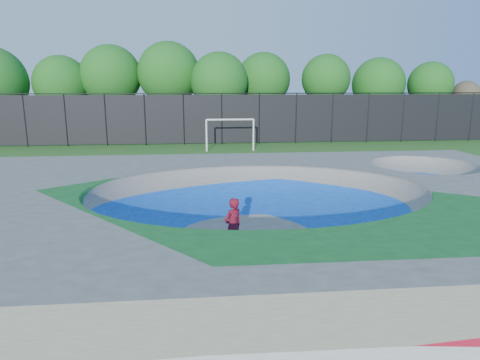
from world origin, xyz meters
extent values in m
plane|color=#2A5F1A|center=(0.00, 0.00, 0.00)|extent=(120.00, 120.00, 0.00)
cube|color=gray|center=(0.00, 0.00, 0.75)|extent=(22.00, 14.00, 1.50)
imported|color=red|center=(-0.94, -1.79, 0.84)|extent=(0.73, 0.70, 1.68)
cube|color=black|center=(-0.94, -1.79, 0.03)|extent=(0.69, 0.72, 0.05)
cylinder|color=white|center=(-1.30, 17.37, 1.13)|extent=(0.12, 0.12, 2.25)
cylinder|color=white|center=(2.08, 17.37, 1.13)|extent=(0.12, 0.12, 2.25)
cylinder|color=white|center=(0.39, 17.37, 2.25)|extent=(3.38, 0.12, 0.12)
cylinder|color=black|center=(-15.00, 21.00, 2.00)|extent=(0.09, 0.09, 4.00)
cylinder|color=black|center=(-12.00, 21.00, 2.00)|extent=(0.09, 0.09, 4.00)
cylinder|color=black|center=(-9.00, 21.00, 2.00)|extent=(0.09, 0.09, 4.00)
cylinder|color=black|center=(-6.00, 21.00, 2.00)|extent=(0.09, 0.09, 4.00)
cylinder|color=black|center=(-3.00, 21.00, 2.00)|extent=(0.09, 0.09, 4.00)
cylinder|color=black|center=(0.00, 21.00, 2.00)|extent=(0.09, 0.09, 4.00)
cylinder|color=black|center=(3.00, 21.00, 2.00)|extent=(0.09, 0.09, 4.00)
cylinder|color=black|center=(6.00, 21.00, 2.00)|extent=(0.09, 0.09, 4.00)
cylinder|color=black|center=(9.00, 21.00, 2.00)|extent=(0.09, 0.09, 4.00)
cylinder|color=black|center=(12.00, 21.00, 2.00)|extent=(0.09, 0.09, 4.00)
cylinder|color=black|center=(15.00, 21.00, 2.00)|extent=(0.09, 0.09, 4.00)
cylinder|color=black|center=(18.00, 21.00, 2.00)|extent=(0.09, 0.09, 4.00)
cylinder|color=black|center=(21.00, 21.00, 2.00)|extent=(0.09, 0.09, 4.00)
cube|color=black|center=(0.00, 21.00, 2.00)|extent=(48.00, 0.03, 3.80)
cylinder|color=black|center=(0.00, 21.00, 4.00)|extent=(48.00, 0.08, 0.08)
cylinder|color=#3F2C1F|center=(-13.87, 26.92, 1.47)|extent=(0.44, 0.44, 2.95)
sphere|color=#195E18|center=(-13.87, 26.92, 4.77)|extent=(4.86, 4.86, 4.86)
cylinder|color=#3F2C1F|center=(-9.58, 27.14, 1.72)|extent=(0.44, 0.44, 3.44)
sphere|color=#195E18|center=(-9.58, 27.14, 5.46)|extent=(5.40, 5.40, 5.40)
cylinder|color=#3F2C1F|center=(-4.43, 26.67, 1.79)|extent=(0.44, 0.44, 3.57)
sphere|color=#195E18|center=(-4.43, 26.67, 5.66)|extent=(5.55, 5.55, 5.55)
cylinder|color=#3F2C1F|center=(0.02, 24.93, 1.54)|extent=(0.44, 0.44, 3.07)
sphere|color=#195E18|center=(0.02, 24.93, 4.95)|extent=(5.00, 5.00, 5.00)
cylinder|color=#3F2C1F|center=(4.22, 27.09, 1.63)|extent=(0.44, 0.44, 3.26)
sphere|color=#195E18|center=(4.22, 27.09, 5.12)|extent=(4.94, 4.94, 4.94)
cylinder|color=#3F2C1F|center=(9.69, 25.55, 1.77)|extent=(0.44, 0.44, 3.54)
sphere|color=#195E18|center=(9.69, 25.55, 5.18)|extent=(4.36, 4.36, 4.36)
cylinder|color=#3F2C1F|center=(14.91, 26.15, 1.44)|extent=(0.44, 0.44, 2.88)
sphere|color=#195E18|center=(14.91, 26.15, 4.70)|extent=(4.84, 4.84, 4.84)
cylinder|color=#3F2C1F|center=(19.85, 25.91, 1.58)|extent=(0.44, 0.44, 3.16)
sphere|color=#195E18|center=(19.85, 25.91, 4.70)|extent=(4.12, 4.12, 4.12)
cylinder|color=#3F2C1F|center=(23.72, 26.30, 1.32)|extent=(0.44, 0.44, 2.63)
sphere|color=brown|center=(23.72, 26.30, 3.73)|extent=(2.60, 2.60, 2.60)
camera|label=1|loc=(-1.84, -13.16, 4.78)|focal=32.00mm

